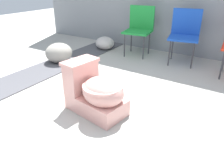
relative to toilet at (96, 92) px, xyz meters
The scene contains 7 objects.
ground_plane 0.25m from the toilet, 89.93° to the right, with size 14.00×14.00×0.00m, color #A8A59E.
gravel_strip 1.38m from the toilet, 163.60° to the left, with size 0.56×8.00×0.01m, color #4C4C51.
toilet is the anchor object (origin of this frame).
folding_chair_left 2.03m from the toilet, 104.12° to the left, with size 0.50×0.50×0.83m.
folding_chair_middle 2.00m from the toilet, 81.51° to the left, with size 0.52×0.52×0.83m.
boulder_near 1.62m from the toilet, 148.35° to the left, with size 0.43×0.42×0.31m, color gray.
boulder_far 2.19m from the toilet, 122.18° to the left, with size 0.40×0.36×0.24m, color #B7B2AD.
Camera 1 is at (1.17, -1.41, 1.25)m, focal length 35.00 mm.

